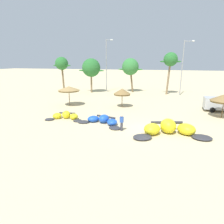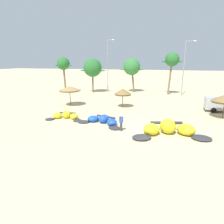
{
  "view_description": "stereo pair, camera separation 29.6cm",
  "coord_description": "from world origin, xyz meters",
  "px_view_note": "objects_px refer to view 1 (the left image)",
  "views": [
    {
      "loc": [
        1.16,
        -18.1,
        6.57
      ],
      "look_at": [
        -4.29,
        2.0,
        1.0
      ],
      "focal_mm": 30.73,
      "sensor_mm": 36.0,
      "label": 1
    },
    {
      "loc": [
        1.44,
        -18.02,
        6.57
      ],
      "look_at": [
        -4.29,
        2.0,
        1.0
      ],
      "focal_mm": 30.73,
      "sensor_mm": 36.0,
      "label": 2
    }
  ],
  "objects_px": {
    "kite_left": "(103,120)",
    "palm_leftmost": "(62,64)",
    "palm_left": "(91,68)",
    "beach_umbrella_near_van": "(69,89)",
    "beach_umbrella_middle": "(122,92)",
    "parked_van": "(224,103)",
    "palm_left_of_gap": "(130,67)",
    "lamppost_west": "(107,64)",
    "lamppost_west_center": "(183,66)",
    "person_near_kites": "(122,123)",
    "palm_center_left": "(171,60)",
    "kite_far_left": "(66,116)",
    "beach_umbrella_near_palms": "(224,98)",
    "kite_left_of_center": "(169,129)"
  },
  "relations": [
    {
      "from": "lamppost_west",
      "to": "kite_left_of_center",
      "type": "bearing_deg",
      "value": -60.94
    },
    {
      "from": "beach_umbrella_middle",
      "to": "beach_umbrella_near_van",
      "type": "bearing_deg",
      "value": -171.71
    },
    {
      "from": "lamppost_west",
      "to": "kite_left",
      "type": "bearing_deg",
      "value": -74.58
    },
    {
      "from": "person_near_kites",
      "to": "lamppost_west_center",
      "type": "height_order",
      "value": "lamppost_west_center"
    },
    {
      "from": "kite_left",
      "to": "palm_left",
      "type": "bearing_deg",
      "value": 114.07
    },
    {
      "from": "beach_umbrella_middle",
      "to": "kite_left",
      "type": "bearing_deg",
      "value": -92.88
    },
    {
      "from": "palm_center_left",
      "to": "lamppost_west",
      "type": "height_order",
      "value": "lamppost_west"
    },
    {
      "from": "palm_leftmost",
      "to": "palm_center_left",
      "type": "relative_size",
      "value": 0.9
    },
    {
      "from": "beach_umbrella_near_palms",
      "to": "parked_van",
      "type": "distance_m",
      "value": 3.59
    },
    {
      "from": "person_near_kites",
      "to": "lamppost_west",
      "type": "distance_m",
      "value": 25.54
    },
    {
      "from": "parked_van",
      "to": "person_near_kites",
      "type": "xyz_separation_m",
      "value": [
        -11.55,
        -10.74,
        -0.27
      ]
    },
    {
      "from": "parked_van",
      "to": "palm_left_of_gap",
      "type": "height_order",
      "value": "palm_left_of_gap"
    },
    {
      "from": "palm_leftmost",
      "to": "beach_umbrella_near_palms",
      "type": "bearing_deg",
      "value": -24.11
    },
    {
      "from": "kite_left",
      "to": "palm_left",
      "type": "height_order",
      "value": "palm_left"
    },
    {
      "from": "kite_far_left",
      "to": "parked_van",
      "type": "xyz_separation_m",
      "value": [
        18.71,
        8.62,
        0.75
      ]
    },
    {
      "from": "kite_far_left",
      "to": "beach_umbrella_near_palms",
      "type": "height_order",
      "value": "beach_umbrella_near_palms"
    },
    {
      "from": "beach_umbrella_near_van",
      "to": "kite_left",
      "type": "bearing_deg",
      "value": -42.69
    },
    {
      "from": "kite_left_of_center",
      "to": "person_near_kites",
      "type": "height_order",
      "value": "person_near_kites"
    },
    {
      "from": "lamppost_west_center",
      "to": "palm_left",
      "type": "bearing_deg",
      "value": -176.29
    },
    {
      "from": "palm_leftmost",
      "to": "palm_left",
      "type": "xyz_separation_m",
      "value": [
        6.1,
        1.25,
        -0.77
      ]
    },
    {
      "from": "parked_van",
      "to": "palm_left_of_gap",
      "type": "bearing_deg",
      "value": 138.73
    },
    {
      "from": "beach_umbrella_near_van",
      "to": "palm_left",
      "type": "bearing_deg",
      "value": 95.72
    },
    {
      "from": "person_near_kites",
      "to": "lamppost_west",
      "type": "bearing_deg",
      "value": 109.88
    },
    {
      "from": "kite_left_of_center",
      "to": "person_near_kites",
      "type": "relative_size",
      "value": 4.34
    },
    {
      "from": "palm_leftmost",
      "to": "palm_left",
      "type": "relative_size",
      "value": 1.04
    },
    {
      "from": "kite_left",
      "to": "lamppost_west_center",
      "type": "xyz_separation_m",
      "value": [
        9.42,
        20.77,
        5.33
      ]
    },
    {
      "from": "kite_left",
      "to": "palm_center_left",
      "type": "relative_size",
      "value": 0.65
    },
    {
      "from": "palm_leftmost",
      "to": "lamppost_west",
      "type": "bearing_deg",
      "value": 21.63
    },
    {
      "from": "beach_umbrella_near_palms",
      "to": "parked_van",
      "type": "xyz_separation_m",
      "value": [
        0.94,
        3.22,
        -1.26
      ]
    },
    {
      "from": "beach_umbrella_middle",
      "to": "palm_leftmost",
      "type": "height_order",
      "value": "palm_leftmost"
    },
    {
      "from": "palm_center_left",
      "to": "lamppost_west_center",
      "type": "relative_size",
      "value": 0.8
    },
    {
      "from": "kite_left_of_center",
      "to": "parked_van",
      "type": "bearing_deg",
      "value": 55.78
    },
    {
      "from": "palm_center_left",
      "to": "kite_far_left",
      "type": "bearing_deg",
      "value": -119.41
    },
    {
      "from": "kite_left",
      "to": "palm_leftmost",
      "type": "bearing_deg",
      "value": 129.0
    },
    {
      "from": "palm_leftmost",
      "to": "beach_umbrella_middle",
      "type": "bearing_deg",
      "value": -34.0
    },
    {
      "from": "kite_far_left",
      "to": "palm_left",
      "type": "relative_size",
      "value": 0.65
    },
    {
      "from": "palm_left_of_gap",
      "to": "lamppost_west",
      "type": "distance_m",
      "value": 5.15
    },
    {
      "from": "parked_van",
      "to": "beach_umbrella_middle",
      "type": "bearing_deg",
      "value": -175.74
    },
    {
      "from": "person_near_kites",
      "to": "palm_left",
      "type": "relative_size",
      "value": 0.23
    },
    {
      "from": "palm_left_of_gap",
      "to": "kite_left",
      "type": "bearing_deg",
      "value": -87.6
    },
    {
      "from": "beach_umbrella_middle",
      "to": "palm_left_of_gap",
      "type": "xyz_separation_m",
      "value": [
        -1.34,
        14.14,
        3.07
      ]
    },
    {
      "from": "beach_umbrella_near_van",
      "to": "palm_center_left",
      "type": "relative_size",
      "value": 0.39
    },
    {
      "from": "palm_leftmost",
      "to": "palm_center_left",
      "type": "distance_m",
      "value": 22.14
    },
    {
      "from": "palm_leftmost",
      "to": "lamppost_west",
      "type": "relative_size",
      "value": 0.68
    },
    {
      "from": "parked_van",
      "to": "palm_left",
      "type": "height_order",
      "value": "palm_left"
    },
    {
      "from": "kite_far_left",
      "to": "beach_umbrella_near_palms",
      "type": "xyz_separation_m",
      "value": [
        17.76,
        5.39,
        2.01
      ]
    },
    {
      "from": "beach_umbrella_middle",
      "to": "lamppost_west_center",
      "type": "height_order",
      "value": "lamppost_west_center"
    },
    {
      "from": "lamppost_west",
      "to": "palm_leftmost",
      "type": "bearing_deg",
      "value": -158.37
    },
    {
      "from": "palm_left_of_gap",
      "to": "lamppost_west",
      "type": "relative_size",
      "value": 0.65
    },
    {
      "from": "beach_umbrella_near_van",
      "to": "person_near_kites",
      "type": "distance_m",
      "value": 13.26
    }
  ]
}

